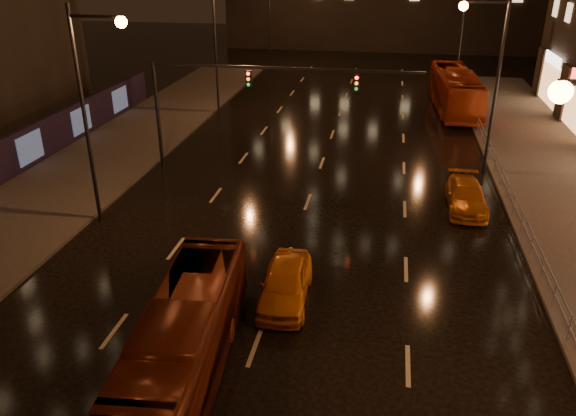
{
  "coord_description": "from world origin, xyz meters",
  "views": [
    {
      "loc": [
        3.75,
        -10.52,
        12.01
      ],
      "look_at": [
        0.09,
        9.74,
        2.5
      ],
      "focal_mm": 35.0,
      "sensor_mm": 36.0,
      "label": 1
    }
  ],
  "objects_px": {
    "bus_red": "(184,342)",
    "taxi_near": "(285,283)",
    "bus_curb": "(455,90)",
    "taxi_far": "(466,196)"
  },
  "relations": [
    {
      "from": "bus_red",
      "to": "bus_curb",
      "type": "height_order",
      "value": "bus_curb"
    },
    {
      "from": "bus_red",
      "to": "bus_curb",
      "type": "distance_m",
      "value": 35.67
    },
    {
      "from": "bus_curb",
      "to": "taxi_near",
      "type": "height_order",
      "value": "bus_curb"
    },
    {
      "from": "bus_curb",
      "to": "taxi_near",
      "type": "bearing_deg",
      "value": -109.57
    },
    {
      "from": "bus_red",
      "to": "taxi_near",
      "type": "distance_m",
      "value": 5.19
    },
    {
      "from": "taxi_far",
      "to": "taxi_near",
      "type": "bearing_deg",
      "value": -127.63
    },
    {
      "from": "bus_curb",
      "to": "taxi_far",
      "type": "xyz_separation_m",
      "value": [
        -1.0,
        -19.63,
        -0.98
      ]
    },
    {
      "from": "taxi_near",
      "to": "taxi_far",
      "type": "bearing_deg",
      "value": 50.18
    },
    {
      "from": "bus_curb",
      "to": "taxi_near",
      "type": "xyz_separation_m",
      "value": [
        -8.5,
        -29.37,
        -0.91
      ]
    },
    {
      "from": "bus_red",
      "to": "taxi_near",
      "type": "relative_size",
      "value": 2.21
    }
  ]
}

